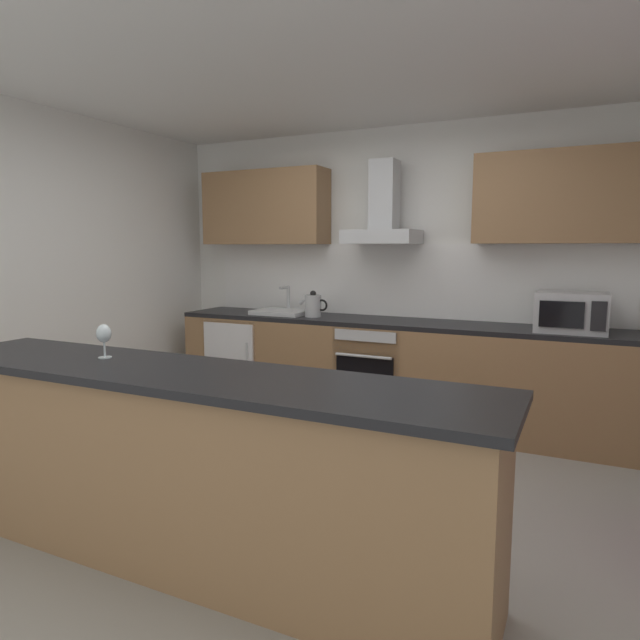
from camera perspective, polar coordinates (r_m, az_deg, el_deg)
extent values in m
cube|color=gray|center=(3.62, -2.21, -17.71)|extent=(5.50, 4.98, 0.02)
cube|color=white|center=(3.45, -2.46, 25.74)|extent=(5.50, 4.98, 0.02)
cube|color=white|center=(5.18, 8.41, 4.86)|extent=(5.50, 0.12, 2.60)
cube|color=white|center=(4.82, -27.43, 3.91)|extent=(0.12, 4.98, 2.60)
cube|color=white|center=(5.11, 8.16, 4.05)|extent=(3.82, 0.02, 0.66)
cube|color=olive|center=(4.94, 6.90, -5.45)|extent=(3.96, 0.60, 0.86)
cube|color=black|center=(4.86, 6.98, -0.26)|extent=(3.96, 0.60, 0.04)
cube|color=olive|center=(2.84, -13.57, -14.88)|extent=(2.94, 0.52, 0.92)
cube|color=black|center=(2.70, -13.88, -5.45)|extent=(3.04, 0.64, 0.04)
cube|color=olive|center=(5.52, -5.66, 11.39)|extent=(1.27, 0.32, 0.70)
cube|color=olive|center=(4.73, 23.44, 11.49)|extent=(1.27, 0.32, 0.70)
cube|color=slate|center=(4.94, 5.80, -5.06)|extent=(0.60, 0.56, 0.80)
cube|color=black|center=(4.69, 4.57, -6.53)|extent=(0.50, 0.02, 0.48)
cube|color=#B7BABC|center=(4.61, 4.62, -1.65)|extent=(0.54, 0.02, 0.09)
cylinder|color=#B7BABC|center=(4.61, 4.45, -3.73)|extent=(0.49, 0.02, 0.02)
cube|color=white|center=(5.55, -7.65, -4.06)|extent=(0.58, 0.56, 0.85)
cube|color=silver|center=(5.32, -9.37, -4.61)|extent=(0.55, 0.02, 0.80)
cylinder|color=#B7BABC|center=(5.17, -7.50, -4.43)|extent=(0.02, 0.02, 0.38)
cube|color=#B7BABC|center=(4.54, 24.41, 0.74)|extent=(0.50, 0.36, 0.30)
cube|color=black|center=(4.35, 23.56, 0.52)|extent=(0.30, 0.02, 0.19)
cube|color=black|center=(4.35, 26.72, 0.35)|extent=(0.10, 0.01, 0.21)
cube|color=silver|center=(5.26, -3.94, 0.83)|extent=(0.50, 0.40, 0.04)
cylinder|color=#B7BABC|center=(5.36, -3.27, 2.12)|extent=(0.03, 0.03, 0.26)
cylinder|color=#B7BABC|center=(5.28, -3.70, 3.34)|extent=(0.03, 0.16, 0.03)
cylinder|color=#B7BABC|center=(5.05, -0.72, 1.46)|extent=(0.15, 0.15, 0.20)
sphere|color=black|center=(5.04, -0.72, 2.73)|extent=(0.06, 0.06, 0.06)
cone|color=#B7BABC|center=(5.09, -1.73, 1.96)|extent=(0.09, 0.04, 0.07)
torus|color=black|center=(5.01, 0.21, 1.53)|extent=(0.11, 0.02, 0.11)
cube|color=#B7BABC|center=(4.92, 6.38, 8.49)|extent=(0.62, 0.45, 0.12)
cube|color=#B7BABC|center=(4.99, 6.64, 12.61)|extent=(0.22, 0.22, 0.60)
cylinder|color=silver|center=(3.11, -21.23, -3.60)|extent=(0.07, 0.07, 0.01)
cylinder|color=silver|center=(3.10, -21.27, -2.73)|extent=(0.01, 0.01, 0.09)
ellipsoid|color=silver|center=(3.09, -21.34, -1.28)|extent=(0.08, 0.08, 0.10)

